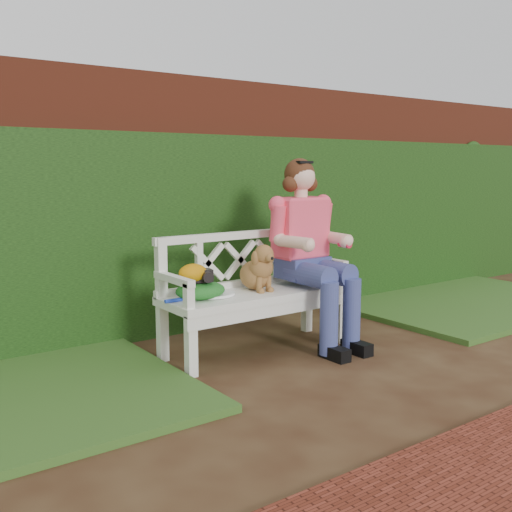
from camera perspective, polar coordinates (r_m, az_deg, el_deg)
ground at (r=4.36m, az=10.10°, el=-10.72°), size 60.00×60.00×0.00m
brick_wall at (r=5.61m, az=-3.76°, el=5.14°), size 10.00×0.30×2.20m
ivy_hedge at (r=5.44m, az=-2.49°, el=2.41°), size 10.00×0.18×1.70m
grass_right at (r=6.70m, az=18.88°, el=-4.05°), size 2.60×2.00×0.05m
garden_bench at (r=4.67m, az=0.00°, el=-6.20°), size 1.63×0.74×0.48m
seated_woman at (r=4.84m, az=4.65°, el=0.53°), size 0.68×0.89×1.51m
dog at (r=4.60m, az=0.11°, el=-1.01°), size 0.30×0.37×0.37m
tennis_racket at (r=4.41m, az=-4.23°, el=-3.71°), size 0.64×0.41×0.03m
green_bag at (r=4.34m, az=-5.32°, el=-3.24°), size 0.44×0.38×0.13m
camera_item at (r=4.30m, az=-5.13°, el=-1.87°), size 0.15×0.13×0.09m
baseball_glove at (r=4.28m, az=-6.03°, el=-1.63°), size 0.25×0.22×0.14m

